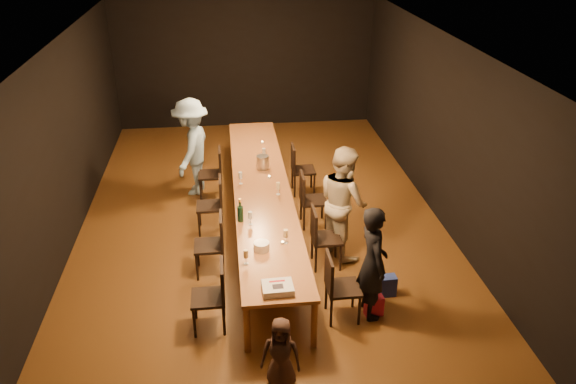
{
  "coord_description": "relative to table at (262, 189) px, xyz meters",
  "views": [
    {
      "loc": [
        -0.52,
        -8.06,
        4.76
      ],
      "look_at": [
        0.34,
        -0.72,
        1.0
      ],
      "focal_mm": 35.0,
      "sensor_mm": 36.0,
      "label": 1
    }
  ],
  "objects": [
    {
      "name": "chair_left_0",
      "position": [
        -0.85,
        -2.4,
        -0.24
      ],
      "size": [
        0.42,
        0.42,
        0.93
      ],
      "primitive_type": null,
      "rotation": [
        0.0,
        0.0,
        1.57
      ],
      "color": "black",
      "rests_on": "ground"
    },
    {
      "name": "chair_right_1",
      "position": [
        0.85,
        -1.2,
        -0.24
      ],
      "size": [
        0.42,
        0.42,
        0.93
      ],
      "primitive_type": null,
      "rotation": [
        0.0,
        0.0,
        -1.57
      ],
      "color": "black",
      "rests_on": "ground"
    },
    {
      "name": "plate_stack",
      "position": [
        -0.14,
        -1.86,
        0.11
      ],
      "size": [
        0.23,
        0.23,
        0.12
      ],
      "primitive_type": "cylinder",
      "rotation": [
        0.0,
        0.0,
        -0.12
      ],
      "color": "white",
      "rests_on": "table"
    },
    {
      "name": "child",
      "position": [
        -0.06,
        -3.48,
        -0.25
      ],
      "size": [
        0.5,
        0.39,
        0.9
      ],
      "primitive_type": "imported",
      "rotation": [
        0.0,
        0.0,
        -0.25
      ],
      "color": "#432C25",
      "rests_on": "ground"
    },
    {
      "name": "chair_left_3",
      "position": [
        -0.85,
        1.2,
        -0.24
      ],
      "size": [
        0.42,
        0.42,
        0.93
      ],
      "primitive_type": null,
      "rotation": [
        0.0,
        0.0,
        1.57
      ],
      "color": "black",
      "rests_on": "ground"
    },
    {
      "name": "tealight_far",
      "position": [
        0.15,
        1.86,
        0.06
      ],
      "size": [
        0.05,
        0.05,
        0.03
      ],
      "primitive_type": "cylinder",
      "color": "#B2B7B2",
      "rests_on": "table"
    },
    {
      "name": "chair_left_2",
      "position": [
        -0.85,
        0.0,
        -0.24
      ],
      "size": [
        0.42,
        0.42,
        0.93
      ],
      "primitive_type": null,
      "rotation": [
        0.0,
        0.0,
        1.57
      ],
      "color": "black",
      "rests_on": "ground"
    },
    {
      "name": "ground",
      "position": [
        0.0,
        0.0,
        -0.7
      ],
      "size": [
        10.0,
        10.0,
        0.0
      ],
      "primitive_type": "plane",
      "color": "#412010",
      "rests_on": "ground"
    },
    {
      "name": "chair_right_2",
      "position": [
        0.85,
        0.0,
        -0.24
      ],
      "size": [
        0.42,
        0.42,
        0.93
      ],
      "primitive_type": null,
      "rotation": [
        0.0,
        0.0,
        -1.57
      ],
      "color": "black",
      "rests_on": "ground"
    },
    {
      "name": "woman_tan",
      "position": [
        1.15,
        -0.85,
        0.16
      ],
      "size": [
        0.89,
        1.01,
        1.73
      ],
      "primitive_type": "imported",
      "rotation": [
        0.0,
        0.0,
        1.9
      ],
      "color": "beige",
      "rests_on": "ground"
    },
    {
      "name": "chair_left_1",
      "position": [
        -0.85,
        -1.2,
        -0.24
      ],
      "size": [
        0.42,
        0.42,
        0.93
      ],
      "primitive_type": null,
      "rotation": [
        0.0,
        0.0,
        1.57
      ],
      "color": "black",
      "rests_on": "ground"
    },
    {
      "name": "wineglass_5",
      "position": [
        0.13,
        1.1,
        0.15
      ],
      "size": [
        0.06,
        0.06,
        0.21
      ],
      "primitive_type": null,
      "color": "silver",
      "rests_on": "table"
    },
    {
      "name": "wineglass_2",
      "position": [
        -0.25,
        -1.18,
        0.15
      ],
      "size": [
        0.06,
        0.06,
        0.21
      ],
      "primitive_type": null,
      "color": "silver",
      "rests_on": "table"
    },
    {
      "name": "wineglass_1",
      "position": [
        0.19,
        -1.73,
        0.15
      ],
      "size": [
        0.06,
        0.06,
        0.21
      ],
      "primitive_type": null,
      "color": "beige",
      "rests_on": "table"
    },
    {
      "name": "ice_bucket",
      "position": [
        0.07,
        0.71,
        0.16
      ],
      "size": [
        0.27,
        0.27,
        0.23
      ],
      "primitive_type": "cylinder",
      "rotation": [
        0.0,
        0.0,
        -0.34
      ],
      "color": "#A7A8AC",
      "rests_on": "table"
    },
    {
      "name": "table",
      "position": [
        0.0,
        0.0,
        0.0
      ],
      "size": [
        0.9,
        6.0,
        0.75
      ],
      "color": "brown",
      "rests_on": "ground"
    },
    {
      "name": "gift_bag_blue",
      "position": [
        1.55,
        -2.01,
        -0.55
      ],
      "size": [
        0.24,
        0.17,
        0.3
      ],
      "primitive_type": "cube",
      "rotation": [
        0.0,
        0.0,
        0.03
      ],
      "color": "#253BA2",
      "rests_on": "ground"
    },
    {
      "name": "tealight_mid",
      "position": [
        0.15,
        0.32,
        0.06
      ],
      "size": [
        0.05,
        0.05,
        0.03
      ],
      "primitive_type": "cylinder",
      "color": "#B2B7B2",
      "rests_on": "table"
    },
    {
      "name": "gift_bag_red",
      "position": [
        1.27,
        -2.41,
        -0.56
      ],
      "size": [
        0.25,
        0.15,
        0.28
      ],
      "primitive_type": "cube",
      "rotation": [
        0.0,
        0.0,
        0.1
      ],
      "color": "#CE1E43",
      "rests_on": "ground"
    },
    {
      "name": "wineglass_3",
      "position": [
        0.24,
        -0.3,
        0.15
      ],
      "size": [
        0.06,
        0.06,
        0.21
      ],
      "primitive_type": null,
      "color": "beige",
      "rests_on": "table"
    },
    {
      "name": "room_shell",
      "position": [
        0.0,
        0.0,
        1.38
      ],
      "size": [
        6.04,
        10.04,
        3.02
      ],
      "color": "black",
      "rests_on": "ground"
    },
    {
      "name": "wineglass_4",
      "position": [
        -0.33,
        0.15,
        0.15
      ],
      "size": [
        0.06,
        0.06,
        0.21
      ],
      "primitive_type": null,
      "color": "silver",
      "rests_on": "table"
    },
    {
      "name": "woman_birthday",
      "position": [
        1.22,
        -2.36,
        0.08
      ],
      "size": [
        0.43,
        0.6,
        1.56
      ],
      "primitive_type": "imported",
      "rotation": [
        0.0,
        0.0,
        1.67
      ],
      "color": "black",
      "rests_on": "ground"
    },
    {
      "name": "tealight_near",
      "position": [
        0.15,
        -1.74,
        0.06
      ],
      "size": [
        0.05,
        0.05,
        0.03
      ],
      "primitive_type": "cylinder",
      "color": "#B2B7B2",
      "rests_on": "table"
    },
    {
      "name": "champagne_bottle",
      "position": [
        -0.38,
        -1.07,
        0.23
      ],
      "size": [
        0.1,
        0.1,
        0.36
      ],
      "primitive_type": null,
      "rotation": [
        0.0,
        0.0,
        -0.19
      ],
      "color": "black",
      "rests_on": "table"
    },
    {
      "name": "man_blue",
      "position": [
        -1.15,
        1.46,
        0.19
      ],
      "size": [
        0.95,
        1.29,
        1.79
      ],
      "primitive_type": "imported",
      "rotation": [
        0.0,
        0.0,
        -1.84
      ],
      "color": "#9AC7EE",
      "rests_on": "ground"
    },
    {
      "name": "wineglass_0",
      "position": [
        -0.36,
        -2.16,
        0.15
      ],
      "size": [
        0.06,
        0.06,
        0.21
      ],
      "primitive_type": null,
      "color": "beige",
      "rests_on": "table"
    },
    {
      "name": "chair_right_0",
      "position": [
        0.85,
        -2.4,
        -0.24
      ],
      "size": [
        0.42,
        0.42,
        0.93
      ],
      "primitive_type": null,
      "rotation": [
        0.0,
        0.0,
        -1.57
      ],
      "color": "black",
      "rests_on": "ground"
    },
    {
      "name": "chair_right_3",
      "position": [
        0.85,
        1.2,
        -0.24
      ],
      "size": [
        0.42,
        0.42,
        0.93
      ],
      "primitive_type": null,
      "rotation": [
        0.0,
        0.0,
        -1.57
      ],
      "color": "black",
      "rests_on": "ground"
    },
    {
      "name": "birthday_cake",
      "position": [
        -0.02,
        -2.75,
        0.09
      ],
      "size": [
        0.37,
        0.3,
        0.09
      ],
      "rotation": [
        0.0,
        0.0,
        0.03
      ],
      "color": "white",
      "rests_on": "table"
    }
  ]
}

